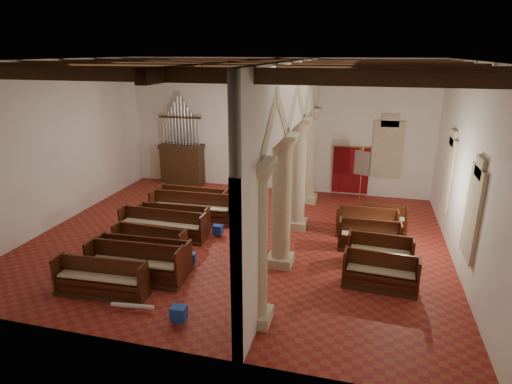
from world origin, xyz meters
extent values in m
plane|color=maroon|center=(0.00, 0.00, 0.00)|extent=(14.00, 14.00, 0.00)
plane|color=black|center=(0.00, 0.00, 6.00)|extent=(14.00, 14.00, 0.00)
cube|color=white|center=(0.00, 6.00, 3.00)|extent=(14.00, 0.02, 6.00)
cube|color=white|center=(0.00, -6.00, 3.00)|extent=(14.00, 0.02, 6.00)
cube|color=white|center=(-7.00, 0.00, 3.00)|extent=(0.02, 12.00, 6.00)
cube|color=white|center=(7.00, 0.00, 3.00)|extent=(0.02, 12.00, 6.00)
cube|color=beige|center=(1.80, -4.50, 0.15)|extent=(0.75, 0.75, 0.30)
cylinder|color=beige|center=(1.80, -4.50, 1.95)|extent=(0.56, 0.56, 3.30)
cube|color=beige|center=(1.80, -1.50, 0.15)|extent=(0.75, 0.75, 0.30)
cylinder|color=beige|center=(1.80, -1.50, 1.95)|extent=(0.56, 0.56, 3.30)
cube|color=beige|center=(1.80, 1.50, 0.15)|extent=(0.75, 0.75, 0.30)
cylinder|color=beige|center=(1.80, 1.50, 1.95)|extent=(0.56, 0.56, 3.30)
cube|color=beige|center=(1.80, 4.50, 0.15)|extent=(0.75, 0.75, 0.30)
cylinder|color=beige|center=(1.80, 4.50, 1.95)|extent=(0.56, 0.56, 3.30)
cube|color=white|center=(1.80, 0.00, 5.04)|extent=(0.25, 11.90, 1.93)
cube|color=#347662|center=(6.98, -1.50, 2.20)|extent=(0.03, 1.00, 2.20)
cube|color=#347662|center=(6.98, 2.50, 2.20)|extent=(0.03, 1.00, 2.20)
cube|color=#347662|center=(5.00, 5.98, 2.20)|extent=(1.00, 0.03, 2.20)
cube|color=#3F2914|center=(-4.50, 5.50, 0.90)|extent=(2.00, 0.80, 1.80)
cube|color=#3F2914|center=(-4.50, 5.50, 1.90)|extent=(2.10, 0.85, 0.20)
cube|color=#392412|center=(-3.92, 5.50, 0.05)|extent=(0.62, 0.62, 0.10)
cube|color=#392412|center=(-3.92, 5.50, 0.58)|extent=(0.30, 0.30, 1.15)
cube|color=#392412|center=(-3.92, 5.42, 1.21)|extent=(0.64, 0.58, 0.20)
cube|color=maroon|center=(3.50, 5.92, 1.15)|extent=(1.60, 0.06, 2.10)
cylinder|color=gold|center=(3.50, 5.90, 2.25)|extent=(1.80, 0.04, 0.04)
cone|color=#3F2914|center=(3.99, 3.83, 0.07)|extent=(0.41, 0.41, 0.14)
cylinder|color=gold|center=(3.99, 3.83, 1.36)|extent=(0.04, 0.04, 2.73)
cylinder|color=gold|center=(3.99, 3.83, 2.62)|extent=(0.31, 0.75, 0.03)
cube|color=navy|center=(3.99, 3.81, 2.05)|extent=(0.59, 0.24, 0.97)
cube|color=navy|center=(0.04, -5.05, 0.28)|extent=(0.38, 0.31, 0.36)
cube|color=navy|center=(-0.85, -2.25, 0.26)|extent=(0.34, 0.29, 0.32)
cube|color=navy|center=(-0.75, -0.01, 0.27)|extent=(0.34, 0.28, 0.33)
cylinder|color=silver|center=(-1.31, -4.89, 0.16)|extent=(1.12, 0.23, 0.11)
cylinder|color=silver|center=(-2.35, -3.54, 0.16)|extent=(1.00, 0.28, 0.10)
cube|color=#3F2914|center=(-2.52, -4.38, 0.05)|extent=(2.58, 0.81, 0.10)
cube|color=#451C0E|center=(-2.52, -4.43, 0.31)|extent=(2.42, 0.51, 0.43)
cube|color=#451C0E|center=(-2.52, -4.21, 0.56)|extent=(2.40, 0.19, 0.92)
cube|color=#451C0E|center=(-3.76, -4.37, 0.56)|extent=(0.10, 0.58, 0.92)
cube|color=#451C0E|center=(-1.28, -4.37, 0.56)|extent=(0.10, 0.58, 0.92)
cube|color=#C6BD92|center=(-2.52, -4.43, 0.56)|extent=(2.32, 0.47, 0.05)
cube|color=#3F2914|center=(-2.01, -3.49, 0.05)|extent=(2.81, 0.87, 0.11)
cube|color=#3D180D|center=(-2.01, -3.54, 0.35)|extent=(2.65, 0.55, 0.48)
cube|color=#3D180D|center=(-2.01, -3.30, 0.61)|extent=(2.63, 0.20, 1.01)
cube|color=#3D180D|center=(-3.36, -3.47, 0.61)|extent=(0.10, 0.64, 1.01)
cube|color=#3D180D|center=(-0.65, -3.47, 0.61)|extent=(0.10, 0.64, 1.01)
cube|color=#C6BD92|center=(-2.01, -3.54, 0.61)|extent=(2.54, 0.50, 0.05)
cube|color=#3F2914|center=(-2.11, -2.80, 0.05)|extent=(2.89, 0.77, 0.09)
cube|color=#47180F|center=(-2.11, -2.85, 0.31)|extent=(2.73, 0.48, 0.42)
cube|color=#47180F|center=(-2.11, -2.63, 0.54)|extent=(2.72, 0.17, 0.89)
cube|color=#47180F|center=(-3.51, -2.78, 0.54)|extent=(0.09, 0.57, 0.89)
cube|color=#47180F|center=(-0.71, -2.78, 0.54)|extent=(0.09, 0.57, 0.89)
cube|color=#C6BD92|center=(-2.11, -2.85, 0.54)|extent=(2.62, 0.44, 0.05)
cube|color=#3F2914|center=(-2.37, -1.93, 0.05)|extent=(2.46, 0.76, 0.09)
cube|color=#3E1D0D|center=(-2.37, -1.98, 0.30)|extent=(2.30, 0.48, 0.41)
cube|color=#3E1D0D|center=(-2.37, -1.77, 0.52)|extent=(2.28, 0.18, 0.87)
cube|color=#3E1D0D|center=(-3.55, -1.92, 0.52)|extent=(0.09, 0.55, 0.87)
cube|color=#3E1D0D|center=(-1.19, -1.92, 0.52)|extent=(0.09, 0.55, 0.87)
cube|color=#C6BD92|center=(-2.37, -1.98, 0.52)|extent=(2.20, 0.44, 0.05)
cube|color=#3F2914|center=(-2.60, -0.58, 0.05)|extent=(3.14, 0.71, 0.10)
cube|color=#3F1F0D|center=(-2.60, -0.63, 0.31)|extent=(2.98, 0.42, 0.43)
cube|color=#3F1F0D|center=(-2.60, -0.41, 0.55)|extent=(2.98, 0.10, 0.91)
cube|color=#3F1F0D|center=(-4.13, -0.56, 0.55)|extent=(0.07, 0.58, 0.91)
cube|color=#3F1F0D|center=(-1.07, -0.56, 0.55)|extent=(0.07, 0.58, 0.91)
cube|color=#C6BD92|center=(-2.60, -0.63, 0.55)|extent=(2.86, 0.38, 0.05)
cube|color=#3F2914|center=(-2.44, 0.00, 0.05)|extent=(2.64, 0.82, 0.10)
cube|color=#41200E|center=(-2.44, -0.05, 0.31)|extent=(2.47, 0.52, 0.43)
cube|color=#41200E|center=(-2.44, 0.17, 0.55)|extent=(2.45, 0.21, 0.91)
cube|color=#41200E|center=(-3.71, 0.02, 0.55)|extent=(0.10, 0.58, 0.91)
cube|color=#41200E|center=(-1.17, 0.02, 0.55)|extent=(0.10, 0.58, 0.91)
cube|color=#C6BD92|center=(-2.44, -0.05, 0.55)|extent=(2.37, 0.48, 0.05)
cube|color=#3F2914|center=(-2.21, 1.12, 0.05)|extent=(3.27, 0.87, 0.11)
cube|color=#48150F|center=(-2.21, 1.06, 0.35)|extent=(3.11, 0.54, 0.48)
cube|color=#48150F|center=(-2.21, 1.31, 0.62)|extent=(3.10, 0.19, 1.02)
cube|color=#48150F|center=(-3.80, 1.14, 0.62)|extent=(0.10, 0.64, 1.02)
cube|color=#48150F|center=(-0.62, 1.14, 0.62)|extent=(0.10, 0.64, 1.02)
cube|color=#C6BD92|center=(-2.21, 1.06, 0.62)|extent=(2.99, 0.49, 0.05)
cube|color=#3F2914|center=(-2.43, 1.71, 0.05)|extent=(2.88, 0.81, 0.11)
cube|color=#411D0E|center=(-2.43, 1.65, 0.35)|extent=(2.72, 0.48, 0.49)
cube|color=#411D0E|center=(-2.43, 1.90, 0.62)|extent=(2.72, 0.12, 1.03)
cube|color=#411D0E|center=(-3.83, 1.73, 0.62)|extent=(0.09, 0.65, 1.03)
cube|color=#411D0E|center=(-1.03, 1.73, 0.62)|extent=(0.09, 0.65, 1.03)
cube|color=#C6BD92|center=(-2.43, 1.65, 0.62)|extent=(2.61, 0.44, 0.05)
cube|color=#3F2914|center=(4.73, -2.15, 0.05)|extent=(2.06, 0.81, 0.10)
cube|color=#3F160D|center=(4.73, -2.20, 0.32)|extent=(1.89, 0.51, 0.44)
cube|color=#3F160D|center=(4.73, -1.98, 0.56)|extent=(1.87, 0.19, 0.92)
cube|color=#3F160D|center=(3.76, -2.13, 0.56)|extent=(0.11, 0.59, 0.92)
cube|color=#3F160D|center=(5.71, -2.13, 0.56)|extent=(0.11, 0.59, 0.92)
cube|color=#C6BD92|center=(4.73, -2.20, 0.56)|extent=(1.81, 0.47, 0.05)
cube|color=#3F2914|center=(4.74, -0.79, 0.05)|extent=(1.97, 0.74, 0.09)
cube|color=#42140E|center=(4.74, -0.83, 0.31)|extent=(1.81, 0.46, 0.42)
cube|color=#42140E|center=(4.74, -0.62, 0.54)|extent=(1.79, 0.15, 0.89)
cube|color=#42140E|center=(3.80, -0.77, 0.54)|extent=(0.09, 0.57, 0.89)
cube|color=#42140E|center=(5.67, -0.77, 0.54)|extent=(0.09, 0.57, 0.89)
cube|color=#C6BD92|center=(4.74, -0.83, 0.54)|extent=(1.73, 0.41, 0.05)
cube|color=#3F2914|center=(4.42, 0.23, 0.05)|extent=(2.02, 0.74, 0.10)
cube|color=#441C0E|center=(4.42, 0.19, 0.31)|extent=(1.86, 0.45, 0.43)
cube|color=#441C0E|center=(4.42, 0.41, 0.55)|extent=(1.85, 0.13, 0.92)
cube|color=#441C0E|center=(3.45, 0.25, 0.55)|extent=(0.09, 0.58, 0.92)
cube|color=#441C0E|center=(5.38, 0.25, 0.55)|extent=(0.09, 0.58, 0.92)
cube|color=#C6BD92|center=(4.42, 0.19, 0.55)|extent=(1.79, 0.41, 0.05)
cube|color=#3F2914|center=(4.32, 1.37, 0.05)|extent=(2.12, 0.75, 0.10)
cube|color=#43230E|center=(4.32, 1.32, 0.32)|extent=(1.96, 0.45, 0.44)
cube|color=#43230E|center=(4.32, 1.54, 0.57)|extent=(1.95, 0.12, 0.94)
cube|color=#43230E|center=(3.30, 1.39, 0.57)|extent=(0.08, 0.59, 0.94)
cube|color=#43230E|center=(5.33, 1.39, 0.57)|extent=(0.08, 0.59, 0.94)
cube|color=#C6BD92|center=(4.32, 1.32, 0.57)|extent=(1.88, 0.40, 0.05)
cube|color=#3F2914|center=(4.88, 2.07, 0.05)|extent=(1.73, 0.67, 0.09)
cube|color=#48170F|center=(4.88, 2.02, 0.30)|extent=(1.57, 0.40, 0.41)
cube|color=#48170F|center=(4.88, 2.23, 0.52)|extent=(1.57, 0.09, 0.87)
cube|color=#48170F|center=(4.05, 2.09, 0.52)|extent=(0.07, 0.55, 0.87)
cube|color=#48170F|center=(5.70, 2.09, 0.52)|extent=(0.07, 0.55, 0.87)
cube|color=#C6BD92|center=(4.88, 2.02, 0.52)|extent=(1.51, 0.36, 0.05)
camera|label=1|loc=(4.06, -13.12, 6.28)|focal=30.00mm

